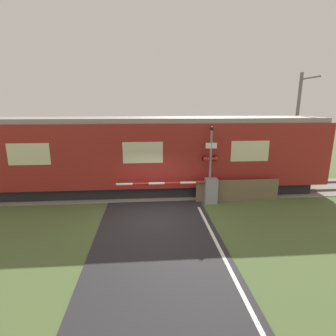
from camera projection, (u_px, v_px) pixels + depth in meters
ground_plane at (156, 218)px, 11.23m from camera, size 80.00×80.00×0.00m
track_bed at (154, 191)px, 14.65m from camera, size 36.00×3.20×0.13m
train at (143, 155)px, 14.11m from camera, size 19.46×2.73×4.08m
crossing_barrier at (204, 190)px, 12.77m from camera, size 4.95×0.44×1.25m
signal_post at (211, 160)px, 12.63m from camera, size 0.81×0.26×3.74m
catenary_pole at (296, 125)px, 16.55m from camera, size 0.20×1.90×6.63m
roadside_fence at (237, 190)px, 13.11m from camera, size 4.20×0.06×1.10m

